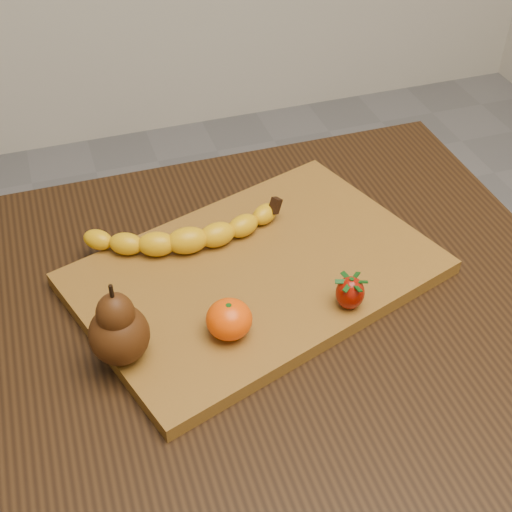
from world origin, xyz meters
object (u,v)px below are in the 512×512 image
object	(u,v)px
cutting_board	(256,273)
mandarin	(229,319)
table	(198,374)
pear	(117,323)

from	to	relation	value
cutting_board	mandarin	world-z (taller)	mandarin
table	pear	xyz separation A→B (m)	(-0.09, -0.04, 0.17)
table	mandarin	xyz separation A→B (m)	(0.03, -0.05, 0.14)
table	pear	world-z (taller)	pear
cutting_board	mandarin	size ratio (longest dim) A/B	8.28
pear	cutting_board	bearing A→B (deg)	26.42
pear	mandarin	distance (m)	0.13
table	cutting_board	bearing A→B (deg)	27.75
table	pear	bearing A→B (deg)	-155.03
pear	mandarin	bearing A→B (deg)	-2.38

